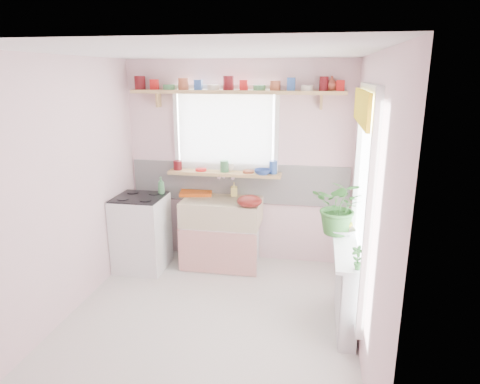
# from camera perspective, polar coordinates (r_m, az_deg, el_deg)

# --- Properties ---
(room) EXTENTS (3.20, 3.20, 3.20)m
(room) POSITION_cam_1_polar(r_m,az_deg,el_deg) (4.51, 6.30, 3.16)
(room) COLOR silver
(room) RESTS_ON ground
(sink_unit) EXTENTS (0.95, 0.65, 1.11)m
(sink_unit) POSITION_cam_1_polar(r_m,az_deg,el_deg) (5.31, -2.44, -5.41)
(sink_unit) COLOR white
(sink_unit) RESTS_ON ground
(cooker) EXTENTS (0.58, 0.58, 0.93)m
(cooker) POSITION_cam_1_polar(r_m,az_deg,el_deg) (5.37, -13.01, -5.26)
(cooker) COLOR white
(cooker) RESTS_ON ground
(radiator_ledge) EXTENTS (0.22, 0.95, 0.78)m
(radiator_ledge) POSITION_cam_1_polar(r_m,az_deg,el_deg) (4.22, 14.06, -12.23)
(radiator_ledge) COLOR white
(radiator_ledge) RESTS_ON ground
(windowsill) EXTENTS (1.40, 0.22, 0.04)m
(windowsill) POSITION_cam_1_polar(r_m,az_deg,el_deg) (5.28, -2.08, 2.50)
(windowsill) COLOR tan
(windowsill) RESTS_ON room
(pine_shelf) EXTENTS (2.52, 0.24, 0.04)m
(pine_shelf) POSITION_cam_1_polar(r_m,az_deg,el_deg) (5.10, -0.53, 13.19)
(pine_shelf) COLOR tan
(pine_shelf) RESTS_ON room
(shelf_crockery) EXTENTS (2.47, 0.11, 0.12)m
(shelf_crockery) POSITION_cam_1_polar(r_m,az_deg,el_deg) (5.10, -0.53, 14.03)
(shelf_crockery) COLOR #590F14
(shelf_crockery) RESTS_ON pine_shelf
(sill_crockery) EXTENTS (1.35, 0.11, 0.12)m
(sill_crockery) POSITION_cam_1_polar(r_m,az_deg,el_deg) (5.26, -2.09, 3.32)
(sill_crockery) COLOR #590F14
(sill_crockery) RESTS_ON windowsill
(dish_tray) EXTENTS (0.45, 0.37, 0.04)m
(dish_tray) POSITION_cam_1_polar(r_m,az_deg,el_deg) (5.45, -5.86, -0.06)
(dish_tray) COLOR #CD5212
(dish_tray) RESTS_ON sink_unit
(colander) EXTENTS (0.30, 0.30, 0.13)m
(colander) POSITION_cam_1_polar(r_m,az_deg,el_deg) (4.91, 1.27, -1.22)
(colander) COLOR #611410
(colander) RESTS_ON sink_unit
(jade_plant) EXTENTS (0.62, 0.58, 0.57)m
(jade_plant) POSITION_cam_1_polar(r_m,az_deg,el_deg) (4.34, 13.18, -1.91)
(jade_plant) COLOR #326D2B
(jade_plant) RESTS_ON radiator_ledge
(fruit_bowl) EXTENTS (0.34, 0.34, 0.07)m
(fruit_bowl) POSITION_cam_1_polar(r_m,az_deg,el_deg) (4.42, 13.30, -5.06)
(fruit_bowl) COLOR silver
(fruit_bowl) RESTS_ON radiator_ledge
(herb_pot) EXTENTS (0.13, 0.11, 0.21)m
(herb_pot) POSITION_cam_1_polar(r_m,az_deg,el_deg) (3.66, 15.41, -8.47)
(herb_pot) COLOR #2F6D2B
(herb_pot) RESTS_ON radiator_ledge
(soap_bottle_sink) EXTENTS (0.09, 0.09, 0.17)m
(soap_bottle_sink) POSITION_cam_1_polar(r_m,az_deg,el_deg) (5.32, -0.80, 0.38)
(soap_bottle_sink) COLOR #D3BE5D
(soap_bottle_sink) RESTS_ON sink_unit
(sill_cup) EXTENTS (0.16, 0.16, 0.10)m
(sill_cup) POSITION_cam_1_polar(r_m,az_deg,el_deg) (5.31, -1.46, 3.36)
(sill_cup) COLOR beige
(sill_cup) RESTS_ON windowsill
(sill_bowl) EXTENTS (0.21, 0.21, 0.06)m
(sill_bowl) POSITION_cam_1_polar(r_m,az_deg,el_deg) (5.13, 3.02, 2.69)
(sill_bowl) COLOR #2D4A93
(sill_bowl) RESTS_ON windowsill
(shelf_vase) EXTENTS (0.16, 0.16, 0.16)m
(shelf_vase) POSITION_cam_1_polar(r_m,az_deg,el_deg) (5.07, 12.13, 13.98)
(shelf_vase) COLOR #B34E37
(shelf_vase) RESTS_ON pine_shelf
(cooker_bottle) EXTENTS (0.08, 0.09, 0.21)m
(cooker_bottle) POSITION_cam_1_polar(r_m,az_deg,el_deg) (5.26, -10.48, 0.87)
(cooker_bottle) COLOR #438651
(cooker_bottle) RESTS_ON cooker
(fruit) EXTENTS (0.20, 0.14, 0.10)m
(fruit) POSITION_cam_1_polar(r_m,az_deg,el_deg) (4.40, 13.42, -4.32)
(fruit) COLOR orange
(fruit) RESTS_ON fruit_bowl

